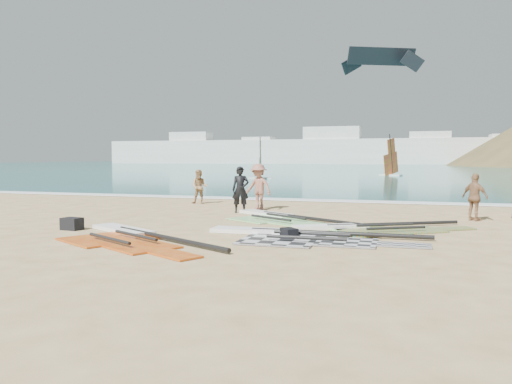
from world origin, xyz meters
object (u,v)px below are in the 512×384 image
(rig_green, at_px, (278,218))
(rig_red, at_px, (129,237))
(gear_bag_near, at_px, (72,224))
(beachgoer_back, at_px, (475,197))
(gear_bag_far, at_px, (289,233))
(beachgoer_mid, at_px, (258,187))
(rig_grey, at_px, (294,236))
(person_wetsuit, at_px, (240,190))
(rig_orange, at_px, (370,229))
(beachgoer_left, at_px, (200,187))

(rig_green, distance_m, rig_red, 6.05)
(gear_bag_near, height_order, beachgoer_back, beachgoer_back)
(gear_bag_far, relative_size, beachgoer_back, 0.29)
(gear_bag_near, bearing_deg, gear_bag_far, 3.15)
(gear_bag_far, distance_m, beachgoer_mid, 7.66)
(rig_grey, xyz_separation_m, rig_red, (-4.28, -1.50, -0.00))
(gear_bag_near, bearing_deg, person_wetsuit, 60.44)
(rig_orange, bearing_deg, beachgoer_mid, 106.98)
(rig_orange, bearing_deg, gear_bag_far, -160.94)
(gear_bag_near, distance_m, beachgoer_back, 13.50)
(rig_orange, relative_size, gear_bag_near, 9.37)
(gear_bag_near, distance_m, gear_bag_far, 6.77)
(person_wetsuit, distance_m, beachgoer_mid, 1.41)
(rig_orange, distance_m, rig_red, 7.15)
(rig_red, xyz_separation_m, gear_bag_far, (4.17, 1.34, 0.09))
(rig_orange, distance_m, beachgoer_back, 4.78)
(rig_orange, distance_m, beachgoer_left, 10.67)
(beachgoer_mid, bearing_deg, gear_bag_far, -47.58)
(beachgoer_mid, height_order, beachgoer_back, beachgoer_mid)
(beachgoer_mid, bearing_deg, person_wetsuit, -84.62)
(rig_green, height_order, beachgoer_mid, beachgoer_mid)
(gear_bag_near, relative_size, person_wetsuit, 0.32)
(rig_orange, distance_m, person_wetsuit, 6.37)
(rig_green, relative_size, rig_orange, 0.94)
(gear_bag_far, relative_size, beachgoer_mid, 0.25)
(rig_orange, bearing_deg, rig_green, 122.75)
(gear_bag_near, bearing_deg, beachgoer_left, 88.35)
(person_wetsuit, bearing_deg, beachgoer_mid, 57.77)
(gear_bag_near, xyz_separation_m, beachgoer_back, (12.06, 6.02, 0.65))
(rig_red, relative_size, beachgoer_left, 3.41)
(beachgoer_left, bearing_deg, rig_grey, -64.17)
(rig_grey, relative_size, rig_orange, 1.14)
(gear_bag_near, bearing_deg, beachgoer_back, 26.54)
(rig_grey, relative_size, gear_bag_far, 13.06)
(gear_bag_far, distance_m, person_wetsuit, 6.60)
(rig_grey, height_order, beachgoer_back, beachgoer_back)
(gear_bag_near, height_order, person_wetsuit, person_wetsuit)
(rig_orange, height_order, gear_bag_far, gear_bag_far)
(beachgoer_mid, bearing_deg, beachgoer_left, 172.75)
(rig_green, height_order, rig_orange, rig_green)
(rig_green, relative_size, beachgoer_back, 3.11)
(rig_grey, xyz_separation_m, rig_green, (-1.48, 3.87, -0.00))
(rig_orange, relative_size, person_wetsuit, 2.96)
(person_wetsuit, distance_m, beachgoer_left, 4.40)
(gear_bag_far, distance_m, beachgoer_back, 7.78)
(gear_bag_far, bearing_deg, beachgoer_back, 46.84)
(rig_green, distance_m, beachgoer_mid, 3.51)
(rig_grey, height_order, beachgoer_mid, beachgoer_mid)
(rig_green, distance_m, person_wetsuit, 2.69)
(beachgoer_back, bearing_deg, beachgoer_left, 26.89)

